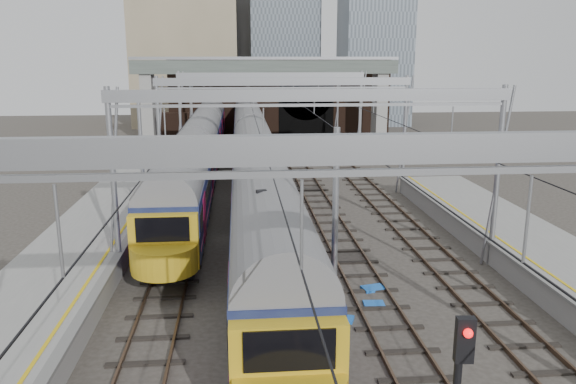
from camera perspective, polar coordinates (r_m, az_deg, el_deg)
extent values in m
plane|color=#38332D|center=(17.84, 5.70, -17.19)|extent=(160.00, 160.00, 0.00)
cube|color=gray|center=(20.79, -25.30, -12.13)|extent=(4.20, 55.00, 1.10)
cube|color=slate|center=(19.97, -19.82, -11.09)|extent=(0.35, 55.00, 0.12)
cube|color=gold|center=(20.08, -21.24, -10.87)|extent=(0.12, 55.00, 0.01)
cube|color=#4C3828|center=(31.59, -11.58, -3.37)|extent=(0.08, 80.00, 0.16)
cube|color=#4C3828|center=(31.46, -8.97, -3.34)|extent=(0.08, 80.00, 0.16)
cube|color=black|center=(31.54, -10.27, -3.49)|extent=(2.40, 80.00, 0.14)
cube|color=#4C3828|center=(31.38, -4.29, -3.25)|extent=(0.08, 80.00, 0.16)
cube|color=#4C3828|center=(31.43, -1.66, -3.19)|extent=(0.08, 80.00, 0.16)
cube|color=black|center=(31.42, -2.98, -3.35)|extent=(2.40, 80.00, 0.14)
cube|color=#4C3828|center=(31.67, 2.97, -3.07)|extent=(0.08, 80.00, 0.16)
cube|color=#4C3828|center=(31.90, 5.54, -2.99)|extent=(0.08, 80.00, 0.16)
cube|color=black|center=(31.80, 4.26, -3.16)|extent=(2.40, 80.00, 0.14)
cube|color=#4C3828|center=(32.46, 9.99, -2.85)|extent=(0.08, 80.00, 0.16)
cube|color=#4C3828|center=(32.86, 12.42, -2.76)|extent=(0.08, 80.00, 0.16)
cube|color=black|center=(32.68, 11.20, -2.93)|extent=(2.40, 80.00, 0.14)
cube|color=gray|center=(9.68, 13.33, 4.36)|extent=(16.80, 0.28, 0.50)
cylinder|color=gray|center=(24.18, -17.29, 0.70)|extent=(0.24, 0.24, 8.00)
cylinder|color=gray|center=(26.16, 20.49, 1.39)|extent=(0.24, 0.24, 8.00)
cube|color=gray|center=(23.31, 2.45, 9.80)|extent=(16.80, 0.28, 0.50)
cylinder|color=gray|center=(37.77, -12.95, 5.36)|extent=(0.24, 0.24, 8.00)
cylinder|color=gray|center=(39.06, 11.74, 5.68)|extent=(0.24, 0.24, 8.00)
cube|color=gray|center=(37.22, -0.40, 11.15)|extent=(16.80, 0.28, 0.50)
cylinder|color=gray|center=(51.58, -10.89, 7.53)|extent=(0.24, 0.24, 8.00)
cylinder|color=gray|center=(52.54, 7.36, 7.77)|extent=(0.24, 0.24, 8.00)
cube|color=gray|center=(51.18, -1.71, 11.76)|extent=(16.80, 0.28, 0.50)
cylinder|color=gray|center=(63.48, -9.84, 8.64)|extent=(0.24, 0.24, 8.00)
cylinder|color=gray|center=(64.26, 5.07, 8.83)|extent=(0.24, 0.24, 8.00)
cube|color=gray|center=(63.16, -2.37, 12.07)|extent=(16.80, 0.28, 0.50)
cube|color=black|center=(30.42, -10.70, 6.45)|extent=(0.03, 80.00, 0.03)
cube|color=black|center=(30.30, -3.10, 6.63)|extent=(0.03, 80.00, 0.03)
cube|color=black|center=(30.70, 4.43, 6.70)|extent=(0.03, 80.00, 0.03)
cube|color=black|center=(31.60, 11.65, 6.66)|extent=(0.03, 80.00, 0.03)
cube|color=black|center=(67.41, -0.79, 9.52)|extent=(26.00, 2.00, 9.00)
cube|color=black|center=(66.85, 1.87, 7.85)|extent=(6.50, 0.10, 5.20)
cylinder|color=black|center=(66.65, 1.88, 10.07)|extent=(6.50, 0.10, 6.50)
cube|color=black|center=(66.86, -11.10, 6.66)|extent=(6.00, 1.50, 3.00)
cube|color=gray|center=(62.00, -14.00, 8.42)|extent=(1.20, 2.50, 8.20)
cube|color=gray|center=(63.21, 9.27, 8.73)|extent=(1.20, 2.50, 8.20)
cube|color=#59645D|center=(61.15, -2.29, 12.59)|extent=(28.00, 3.00, 1.40)
cube|color=gray|center=(61.14, -2.30, 13.43)|extent=(28.00, 3.00, 0.30)
cube|color=tan|center=(81.39, -10.32, 14.56)|extent=(14.00, 12.00, 22.00)
cube|color=#4C5660|center=(87.63, -0.48, 17.94)|extent=(10.00, 10.00, 32.00)
cube|color=gray|center=(95.07, -4.58, 13.33)|extent=(18.00, 14.00, 18.00)
cube|color=black|center=(44.72, -3.65, 2.14)|extent=(2.18, 64.50, 0.70)
cube|color=#141746|center=(44.39, -3.69, 4.53)|extent=(2.77, 64.50, 2.47)
cylinder|color=slate|center=(44.21, -3.71, 6.11)|extent=(2.71, 64.00, 2.71)
cube|color=black|center=(44.33, -3.70, 5.04)|extent=(2.79, 63.30, 0.74)
cube|color=#C43D74|center=(44.50, -3.68, 3.65)|extent=(2.79, 63.50, 0.12)
cube|color=gold|center=(13.42, 0.09, -17.67)|extent=(2.71, 0.60, 2.27)
cube|color=black|center=(12.97, 0.17, -15.80)|extent=(2.08, 0.08, 0.99)
cube|color=black|center=(53.61, -8.20, 3.91)|extent=(2.13, 63.29, 0.70)
cube|color=#141746|center=(53.34, -8.26, 5.89)|extent=(2.72, 63.29, 2.43)
cylinder|color=slate|center=(53.20, -8.31, 7.18)|extent=(2.66, 62.79, 2.66)
cube|color=black|center=(53.29, -8.28, 6.30)|extent=(2.74, 62.09, 0.73)
cube|color=#C43D74|center=(53.43, -8.24, 5.17)|extent=(2.74, 62.29, 0.12)
cube|color=gold|center=(22.34, -12.49, -5.05)|extent=(2.66, 0.60, 2.23)
cube|color=black|center=(22.00, -12.62, -3.75)|extent=(2.04, 0.08, 0.97)
cylinder|color=black|center=(19.42, -2.67, -6.84)|extent=(0.16, 0.16, 4.69)
cube|color=black|center=(18.63, -2.71, -1.10)|extent=(0.37, 0.24, 0.88)
sphere|color=red|center=(18.47, -2.71, -0.61)|extent=(0.18, 0.18, 0.18)
cube|color=black|center=(10.67, 17.51, -14.13)|extent=(0.34, 0.21, 0.85)
sphere|color=red|center=(10.48, 17.84, -13.51)|extent=(0.17, 0.17, 0.17)
cube|color=blue|center=(21.81, 8.71, -11.18)|extent=(0.81, 0.60, 0.09)
cube|color=blue|center=(20.54, 5.50, -12.69)|extent=(0.95, 0.81, 0.10)
cube|color=blue|center=(23.17, 8.65, -9.65)|extent=(0.99, 0.80, 0.10)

